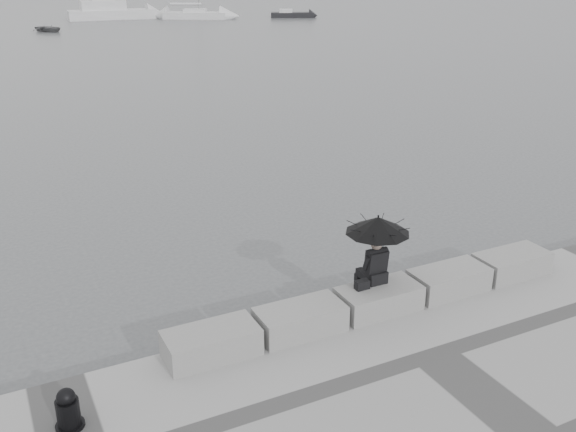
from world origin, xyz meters
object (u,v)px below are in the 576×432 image
sailboat_right (195,14)px  motor_cruiser (113,11)px  small_motorboat (292,15)px  dinghy (49,29)px  mooring_bollard (68,411)px  seated_person (378,234)px

sailboat_right → motor_cruiser: (-9.04, 4.09, 0.37)m
sailboat_right → small_motorboat: size_ratio=2.36×
sailboat_right → dinghy: sailboat_right is taller
mooring_bollard → motor_cruiser: motor_cruiser is taller
mooring_bollard → motor_cruiser: (16.74, 73.72, 0.11)m
sailboat_right → dinghy: 19.44m
seated_person → mooring_bollard: seated_person is taller
seated_person → motor_cruiser: (10.82, 72.71, -1.13)m
seated_person → motor_cruiser: 73.51m
dinghy → mooring_bollard: bearing=-131.7°
motor_cruiser → small_motorboat: motor_cruiser is taller
mooring_bollard → sailboat_right: size_ratio=0.05×
mooring_bollard → dinghy: (7.83, 62.15, -0.48)m
motor_cruiser → dinghy: motor_cruiser is taller
mooring_bollard → dinghy: bearing=82.8°
seated_person → motor_cruiser: motor_cruiser is taller
motor_cruiser → small_motorboat: (20.46, -7.59, -0.57)m
sailboat_right → motor_cruiser: 9.93m
seated_person → mooring_bollard: (-5.92, -1.01, -1.24)m
seated_person → dinghy: size_ratio=0.40×
mooring_bollard → small_motorboat: (37.19, 66.12, -0.46)m
small_motorboat → seated_person: bearing=-90.6°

